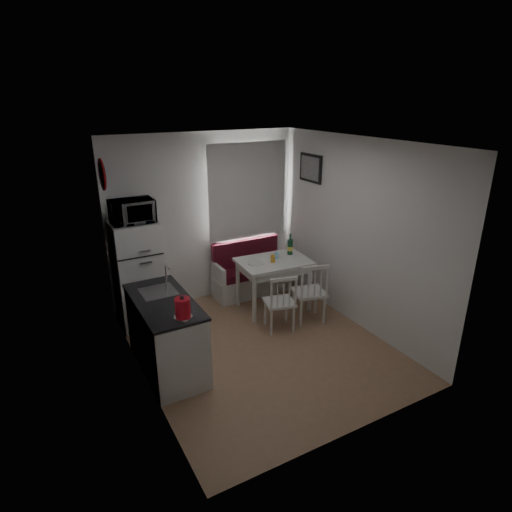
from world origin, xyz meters
The scene contains 22 objects.
floor centered at (0.00, 0.00, 0.00)m, with size 3.00×3.50×0.02m, color #9D7654.
ceiling centered at (0.00, 0.00, 2.60)m, with size 3.00×3.50×0.02m, color white.
wall_back centered at (0.00, 1.75, 1.30)m, with size 3.00×0.02×2.60m, color white.
wall_front centered at (0.00, -1.75, 1.30)m, with size 3.00×0.02×2.60m, color white.
wall_left centered at (-1.50, 0.00, 1.30)m, with size 0.02×3.50×2.60m, color white.
wall_right centered at (1.50, 0.00, 1.30)m, with size 0.02×3.50×2.60m, color white.
window centered at (0.70, 1.72, 1.62)m, with size 1.22×0.06×1.47m, color white.
curtain centered at (0.70, 1.65, 1.68)m, with size 1.35×0.02×1.50m, color white.
kitchen_counter centered at (-1.20, 0.16, 0.46)m, with size 0.62×1.32×1.16m.
wall_sign centered at (-1.47, 1.45, 2.15)m, with size 0.40×0.40×0.03m, color navy.
picture_frame centered at (1.48, 1.10, 2.05)m, with size 0.04×0.52×0.42m, color black.
bench centered at (0.65, 1.51, 0.29)m, with size 1.23×0.47×0.88m.
dining_table centered at (0.70, 0.86, 0.69)m, with size 1.10×0.81×0.78m.
chair_left centered at (0.45, 0.20, 0.52)m, with size 0.47×0.46×0.45m.
chair_right centered at (0.95, 0.19, 0.57)m, with size 0.52×0.51×0.49m.
fridge centered at (-1.18, 1.40, 0.75)m, with size 0.60×0.60×1.51m, color white.
microwave centered at (-1.18, 1.35, 1.66)m, with size 0.55×0.38×0.31m, color white.
kettle centered at (-1.15, -0.38, 1.03)m, with size 0.19×0.19×0.26m, color red.
wine_bottle centered at (1.05, 0.96, 0.95)m, with size 0.08×0.08×0.33m, color #154226, non-canonical shape.
drinking_glass_orange centered at (0.65, 0.81, 0.84)m, with size 0.07×0.07×0.11m, color gold.
drinking_glass_blue centered at (0.78, 0.91, 0.83)m, with size 0.06×0.06×0.10m, color #90DCF5.
plate centered at (0.40, 0.88, 0.79)m, with size 0.23×0.23×0.02m, color white.
Camera 1 is at (-2.39, -4.18, 3.08)m, focal length 30.00 mm.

